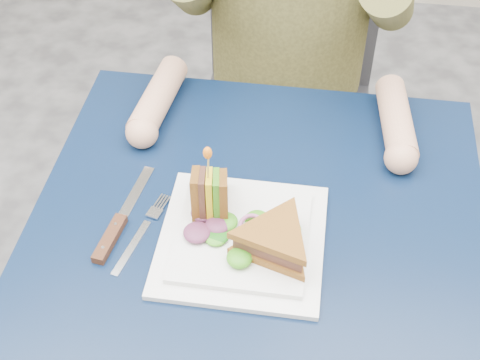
% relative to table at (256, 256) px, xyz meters
% --- Properties ---
extents(table, '(0.75, 0.75, 0.73)m').
position_rel_table_xyz_m(table, '(0.00, 0.00, 0.00)').
color(table, black).
rests_on(table, ground).
extents(chair, '(0.42, 0.40, 0.93)m').
position_rel_table_xyz_m(chair, '(0.00, 0.66, -0.11)').
color(chair, '#47474C').
rests_on(chair, ground).
extents(plate, '(0.26, 0.26, 0.02)m').
position_rel_table_xyz_m(plate, '(-0.02, -0.04, 0.09)').
color(plate, white).
rests_on(plate, table).
extents(sandwich_flat, '(0.18, 0.18, 0.05)m').
position_rel_table_xyz_m(sandwich_flat, '(0.04, -0.06, 0.12)').
color(sandwich_flat, brown).
rests_on(sandwich_flat, plate).
extents(sandwich_upright, '(0.08, 0.13, 0.13)m').
position_rel_table_xyz_m(sandwich_upright, '(-0.08, 0.01, 0.13)').
color(sandwich_upright, brown).
rests_on(sandwich_upright, plate).
extents(fork, '(0.06, 0.18, 0.01)m').
position_rel_table_xyz_m(fork, '(-0.18, -0.05, 0.08)').
color(fork, silver).
rests_on(fork, table).
extents(knife, '(0.05, 0.22, 0.02)m').
position_rel_table_xyz_m(knife, '(-0.23, -0.05, 0.09)').
color(knife, silver).
rests_on(knife, table).
extents(toothpick, '(0.01, 0.01, 0.06)m').
position_rel_table_xyz_m(toothpick, '(-0.08, 0.01, 0.20)').
color(toothpick, tan).
rests_on(toothpick, sandwich_upright).
extents(toothpick_frill, '(0.01, 0.01, 0.02)m').
position_rel_table_xyz_m(toothpick_frill, '(-0.08, 0.01, 0.23)').
color(toothpick_frill, orange).
rests_on(toothpick_frill, sandwich_upright).
extents(lettuce_spill, '(0.15, 0.13, 0.02)m').
position_rel_table_xyz_m(lettuce_spill, '(-0.01, -0.03, 0.11)').
color(lettuce_spill, '#337A14').
rests_on(lettuce_spill, plate).
extents(onion_ring, '(0.04, 0.04, 0.02)m').
position_rel_table_xyz_m(onion_ring, '(-0.00, -0.03, 0.11)').
color(onion_ring, '#9E4C7A').
rests_on(onion_ring, plate).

